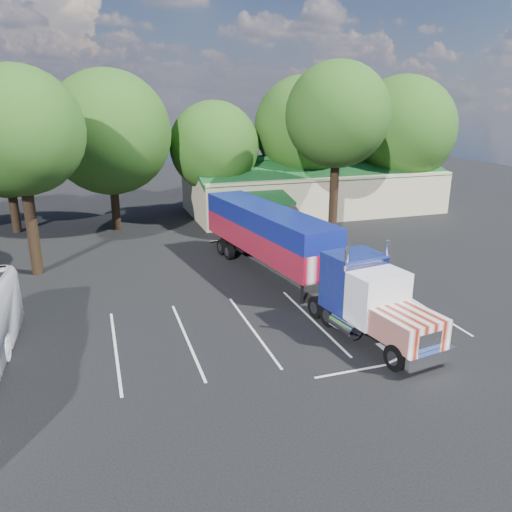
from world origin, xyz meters
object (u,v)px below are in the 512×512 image
object	(u,v)px
silver_sedan	(249,228)
bicycle	(264,237)
semi_truck	(288,245)
woman	(337,302)

from	to	relation	value
silver_sedan	bicycle	bearing A→B (deg)	-158.51
semi_truck	silver_sedan	bearing A→B (deg)	75.58
semi_truck	silver_sedan	size ratio (longest dim) A/B	5.28
woman	silver_sedan	bearing A→B (deg)	11.32
bicycle	silver_sedan	size ratio (longest dim) A/B	0.48
silver_sedan	semi_truck	bearing A→B (deg)	-175.51
semi_truck	bicycle	xyz separation A→B (m)	(1.64, 8.94, -1.97)
bicycle	semi_truck	bearing A→B (deg)	-129.27
woman	silver_sedan	world-z (taller)	woman
woman	silver_sedan	xyz separation A→B (m)	(0.50, 16.50, -0.15)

